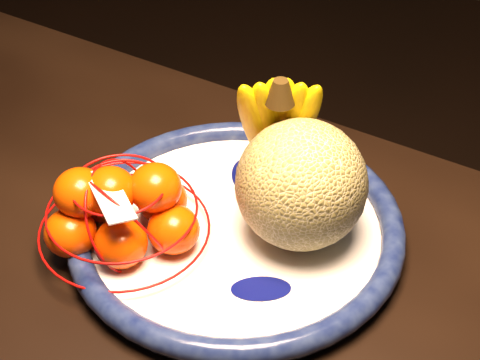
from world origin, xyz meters
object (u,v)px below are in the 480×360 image
at_px(cantaloupe, 301,185).
at_px(banana_bunch, 277,123).
at_px(fruit_bowl, 236,227).
at_px(mandarin_bag, 123,211).

bearing_deg(cantaloupe, banana_bunch, 130.57).
xyz_separation_m(fruit_bowl, banana_bunch, (0.01, 0.08, 0.09)).
xyz_separation_m(cantaloupe, mandarin_bag, (-0.16, -0.08, -0.03)).
bearing_deg(cantaloupe, fruit_bowl, -162.74).
bearing_deg(banana_bunch, mandarin_bag, -152.10).
bearing_deg(cantaloupe, mandarin_bag, -153.29).
relative_size(cantaloupe, mandarin_bag, 0.59).
distance_m(fruit_bowl, cantaloupe, 0.09).
distance_m(banana_bunch, mandarin_bag, 0.18).
bearing_deg(banana_bunch, cantaloupe, -73.73).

